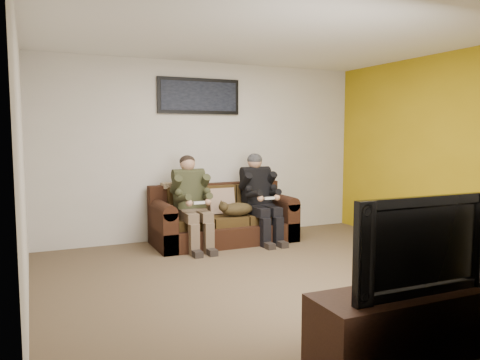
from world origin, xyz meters
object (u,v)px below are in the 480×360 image
person_right (260,193)px  television (414,242)px  person_left (192,197)px  framed_poster (199,96)px  cat (236,209)px  sofa (222,220)px  tv_stand (411,322)px

person_right → television: size_ratio=1.08×
person_left → person_right: 1.03m
person_left → framed_poster: size_ratio=1.01×
person_right → television: bearing=-99.7°
person_left → cat: bearing=-7.5°
sofa → tv_stand: sofa is taller
cat → television: 3.54m
person_right → tv_stand: person_right is taller
person_right → cat: size_ratio=1.92×
person_right → framed_poster: bearing=141.9°
person_right → tv_stand: (-0.61, -3.61, -0.47)m
person_left → framed_poster: bearing=60.7°
tv_stand → framed_poster: bearing=92.3°
tv_stand → television: (0.00, -0.00, 0.57)m
tv_stand → television: size_ratio=1.28×
framed_poster → television: size_ratio=1.07×
sofa → television: bearing=-91.5°
sofa → tv_stand: size_ratio=1.34×
person_left → television: person_left is taller
person_right → tv_stand: bearing=-99.7°
sofa → cat: 0.33m
person_right → television: 3.66m
cat → tv_stand: 3.54m
cat → television: television is taller
sofa → person_left: (-0.52, -0.17, 0.39)m
sofa → television: television is taller
cat → framed_poster: size_ratio=0.53×
person_left → tv_stand: 3.66m
cat → framed_poster: bearing=115.5°
sofa → tv_stand: 3.77m
framed_poster → television: bearing=-88.6°
cat → tv_stand: (-0.20, -3.52, -0.27)m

